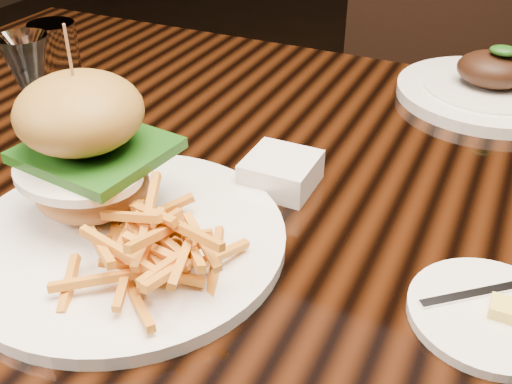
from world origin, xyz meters
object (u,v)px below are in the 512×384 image
at_px(dining_table, 305,232).
at_px(wine_glass, 29,72).
at_px(far_dish, 488,88).
at_px(burger_plate, 113,195).
at_px(chair_far, 428,84).

bearing_deg(dining_table, wine_glass, -165.31).
height_order(dining_table, far_dish, far_dish).
relative_size(burger_plate, far_dish, 1.21).
distance_m(far_dish, chair_far, 0.61).
height_order(dining_table, wine_glass, wine_glass).
distance_m(dining_table, far_dish, 0.40).
relative_size(far_dish, chair_far, 0.30).
height_order(burger_plate, far_dish, burger_plate).
relative_size(wine_glass, chair_far, 0.17).
height_order(wine_glass, far_dish, wine_glass).
relative_size(burger_plate, wine_glass, 2.06).
bearing_deg(burger_plate, wine_glass, 170.85).
bearing_deg(far_dish, dining_table, -114.98).
distance_m(wine_glass, far_dish, 0.68).
xyz_separation_m(dining_table, burger_plate, (-0.14, -0.19, 0.13)).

